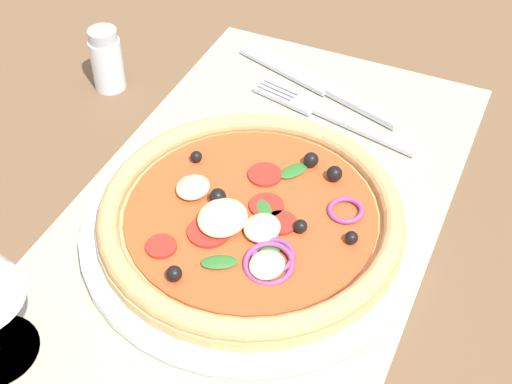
# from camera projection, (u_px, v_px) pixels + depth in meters

# --- Properties ---
(ground_plane) EXTENTS (1.90, 1.40, 0.02)m
(ground_plane) POSITION_uv_depth(u_px,v_px,m) (261.00, 213.00, 0.65)
(ground_plane) COLOR brown
(placemat) EXTENTS (0.49, 0.30, 0.00)m
(placemat) POSITION_uv_depth(u_px,v_px,m) (261.00, 202.00, 0.64)
(placemat) COLOR #A39984
(placemat) RESTS_ON ground_plane
(plate) EXTENTS (0.28, 0.28, 0.01)m
(plate) POSITION_uv_depth(u_px,v_px,m) (251.00, 228.00, 0.61)
(plate) COLOR white
(plate) RESTS_ON placemat
(pizza) EXTENTS (0.25, 0.25, 0.03)m
(pizza) POSITION_uv_depth(u_px,v_px,m) (251.00, 215.00, 0.60)
(pizza) COLOR tan
(pizza) RESTS_ON plate
(fork) EXTENTS (0.05, 0.18, 0.00)m
(fork) POSITION_uv_depth(u_px,v_px,m) (324.00, 113.00, 0.72)
(fork) COLOR silver
(fork) RESTS_ON placemat
(knife) EXTENTS (0.08, 0.19, 0.01)m
(knife) POSITION_uv_depth(u_px,v_px,m) (315.00, 83.00, 0.76)
(knife) COLOR silver
(knife) RESTS_ON placemat
(pepper_shaker) EXTENTS (0.03, 0.03, 0.07)m
(pepper_shaker) POSITION_uv_depth(u_px,v_px,m) (107.00, 60.00, 0.74)
(pepper_shaker) COLOR silver
(pepper_shaker) RESTS_ON ground_plane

